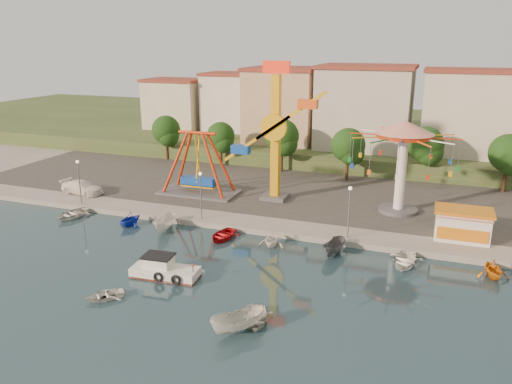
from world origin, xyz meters
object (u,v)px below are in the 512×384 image
at_px(rowboat_a, 256,318).
at_px(skiff, 238,322).
at_px(cabin_motorboat, 164,271).
at_px(pirate_ship_ride, 198,164).
at_px(wave_swinger, 403,146).
at_px(van, 82,187).
at_px(kamikaze_tower, 278,137).

bearing_deg(rowboat_a, skiff, -130.10).
bearing_deg(rowboat_a, cabin_motorboat, 140.62).
xyz_separation_m(pirate_ship_ride, wave_swinger, (24.50, 1.38, 3.80)).
xyz_separation_m(cabin_motorboat, rowboat_a, (9.85, -4.09, -0.18)).
xyz_separation_m(wave_swinger, rowboat_a, (-7.46, -26.66, -7.83)).
height_order(pirate_ship_ride, van, pirate_ship_ride).
relative_size(cabin_motorboat, rowboat_a, 1.70).
bearing_deg(pirate_ship_ride, cabin_motorboat, -71.28).
bearing_deg(rowboat_a, kamikaze_tower, 87.67).
height_order(wave_swinger, skiff, wave_swinger).
relative_size(wave_swinger, van, 2.03).
bearing_deg(cabin_motorboat, skiff, -37.14).
height_order(pirate_ship_ride, rowboat_a, pirate_ship_ride).
bearing_deg(pirate_ship_ride, wave_swinger, 3.23).
height_order(pirate_ship_ride, cabin_motorboat, pirate_ship_ride).
relative_size(pirate_ship_ride, kamikaze_tower, 0.61).
relative_size(kamikaze_tower, van, 2.89).
xyz_separation_m(pirate_ship_ride, kamikaze_tower, (10.26, 0.87, 3.99)).
bearing_deg(van, cabin_motorboat, -122.14).
distance_m(rowboat_a, skiff, 1.85).
distance_m(pirate_ship_ride, kamikaze_tower, 11.04).
bearing_deg(pirate_ship_ride, van, -159.17).
relative_size(skiff, van, 0.73).
xyz_separation_m(kamikaze_tower, skiff, (6.07, -27.80, -7.58)).
relative_size(pirate_ship_ride, van, 1.75).
relative_size(pirate_ship_ride, wave_swinger, 0.86).
bearing_deg(rowboat_a, pirate_ship_ride, 107.12).
xyz_separation_m(wave_swinger, van, (-38.37, -6.66, -6.77)).
bearing_deg(van, pirate_ship_ride, -64.23).
height_order(kamikaze_tower, cabin_motorboat, kamikaze_tower).
bearing_deg(skiff, rowboat_a, 106.50).
distance_m(kamikaze_tower, skiff, 29.45).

